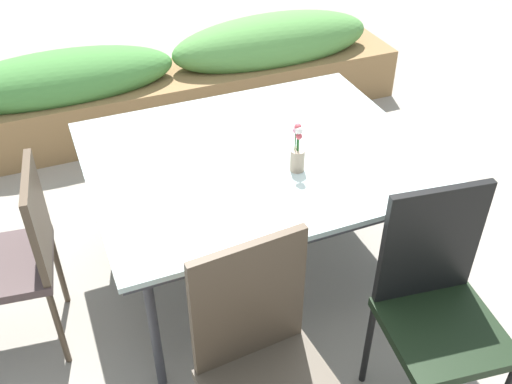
# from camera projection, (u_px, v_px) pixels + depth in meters

# --- Properties ---
(ground_plane) EXTENTS (12.00, 12.00, 0.00)m
(ground_plane) POSITION_uv_depth(u_px,v_px,m) (254.00, 275.00, 3.08)
(ground_plane) COLOR gray
(dining_table) EXTENTS (1.50, 1.20, 0.74)m
(dining_table) POSITION_uv_depth(u_px,v_px,m) (256.00, 162.00, 2.69)
(dining_table) COLOR #B2C6C1
(dining_table) RESTS_ON ground
(chair_near_left) EXTENTS (0.47, 0.47, 0.98)m
(chair_near_left) POSITION_uv_depth(u_px,v_px,m) (265.00, 362.00, 1.99)
(chair_near_left) COLOR #4A4033
(chair_near_left) RESTS_ON ground
(chair_near_right) EXTENTS (0.47, 0.47, 1.00)m
(chair_near_right) POSITION_uv_depth(u_px,v_px,m) (437.00, 300.00, 2.18)
(chair_near_right) COLOR black
(chair_near_right) RESTS_ON ground
(chair_end_left) EXTENTS (0.46, 0.46, 0.89)m
(chair_end_left) POSITION_uv_depth(u_px,v_px,m) (17.00, 253.00, 2.46)
(chair_end_left) COLOR #463635
(chair_end_left) RESTS_ON ground
(flower_vase) EXTENTS (0.06, 0.06, 0.23)m
(flower_vase) POSITION_uv_depth(u_px,v_px,m) (297.00, 153.00, 2.51)
(flower_vase) COLOR tan
(flower_vase) RESTS_ON dining_table
(planter_box) EXTENTS (3.38, 0.54, 0.69)m
(planter_box) POSITION_uv_depth(u_px,v_px,m) (176.00, 80.00, 4.18)
(planter_box) COLOR olive
(planter_box) RESTS_ON ground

